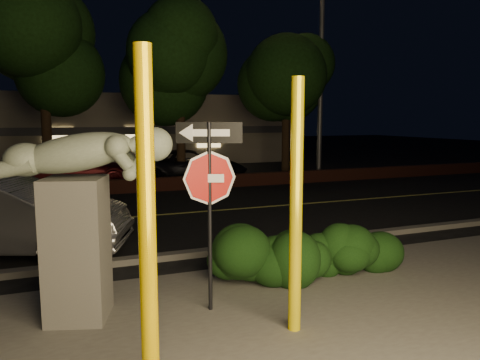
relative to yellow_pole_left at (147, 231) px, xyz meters
The scene contains 22 objects.
ground 11.68m from the yellow_pole_left, 82.39° to the left, with size 90.00×90.00×0.00m, color black.
patio 2.30m from the yellow_pole_left, 16.71° to the left, with size 14.00×6.00×0.02m, color #4C4944.
road 8.76m from the yellow_pole_left, 79.74° to the left, with size 80.00×8.00×0.01m, color black.
lane_marking 8.75m from the yellow_pole_left, 79.74° to the left, with size 80.00×0.12×0.01m, color #BCB94B.
curb 4.89m from the yellow_pole_left, 70.65° to the left, with size 80.00×0.25×0.12m, color #4C4944.
brick_wall 12.93m from the yellow_pole_left, 83.16° to the left, with size 40.00×0.35×0.50m, color #441D16.
parking_lot 18.60m from the yellow_pole_left, 85.26° to the left, with size 40.00×12.00×0.01m, color black.
building 26.49m from the yellow_pole_left, 86.69° to the left, with size 22.00×10.20×4.00m.
tree_far_b 15.33m from the yellow_pole_left, 93.78° to the left, with size 5.20×5.20×8.41m.
tree_far_c 15.35m from the yellow_pole_left, 74.22° to the left, with size 4.80×4.80×7.84m.
tree_far_d 17.71m from the yellow_pole_left, 58.54° to the left, with size 4.40×4.40×7.42m.
yellow_pole_left is the anchor object (origin of this frame).
yellow_pole_right 2.14m from the yellow_pole_left, 22.23° to the left, with size 0.16×0.16×3.18m, color yellow.
signpost 2.16m from the yellow_pole_left, 56.58° to the left, with size 0.84×0.35×2.63m.
sculpture 2.22m from the yellow_pole_left, 102.76° to the left, with size 2.38×1.29×2.57m.
hedge_center 3.64m from the yellow_pole_left, 46.40° to the left, with size 2.12×0.99×1.10m, color black.
hedge_right 4.40m from the yellow_pole_left, 36.03° to the left, with size 1.56×0.83×1.02m, color black.
hedge_far_right 4.89m from the yellow_pole_left, 28.66° to the left, with size 1.42×0.89×0.99m, color black.
streetlight 17.87m from the yellow_pole_left, 54.29° to the left, with size 1.47×0.75×10.24m.
silver_sedan 6.16m from the yellow_pole_left, 106.32° to the left, with size 1.64×4.71×1.55m, color #A0A0A5.
parked_car_darkred 14.59m from the yellow_pole_left, 91.58° to the left, with size 2.13×5.24×1.52m, color #430A0E.
parked_car_dark 15.59m from the yellow_pole_left, 72.94° to the left, with size 2.24×4.85×1.35m, color black.
Camera 1 is at (-2.29, -5.64, 2.69)m, focal length 35.00 mm.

